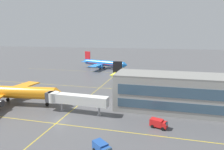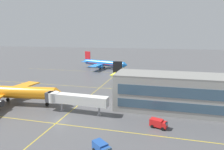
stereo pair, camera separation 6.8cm
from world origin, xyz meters
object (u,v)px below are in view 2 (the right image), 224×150
Objects in this scene: airliner_front_gate at (6,92)px; service_truck_red_van at (159,123)px; service_truck_catering at (102,148)px; airliner_second_row at (146,77)px; jet_bridge at (72,99)px; airliner_third_row at (104,63)px.

service_truck_red_van is (49.06, -4.91, -2.99)m from airliner_front_gate.
service_truck_red_van is 17.19m from service_truck_catering.
airliner_second_row is 1.76× the size of jet_bridge.
airliner_third_row is 98.39m from service_truck_catering.
jet_bridge is at bearing -114.97° from airliner_second_row.
airliner_front_gate is 1.15× the size of airliner_second_row.
service_truck_catering is at bearing -25.71° from airliner_front_gate.
airliner_third_row is at bearing 115.47° from service_truck_red_van.
service_truck_red_van is 25.48m from jet_bridge.
airliner_third_row reaches higher than service_truck_red_van.
jet_bridge is at bearing -80.09° from airliner_third_row.
service_truck_catering is at bearing -50.48° from jet_bridge.
service_truck_catering is (-3.44, -56.57, -2.44)m from airliner_second_row.
airliner_third_row is (10.69, 75.65, -0.34)m from airliner_front_gate.
service_truck_catering is (-10.35, -13.73, 0.00)m from service_truck_red_van.
service_truck_red_van is at bearing -9.15° from jet_bridge.
airliner_second_row is 49.11m from airliner_third_row.
airliner_front_gate reaches higher than airliner_second_row.
airliner_second_row is 0.97× the size of airliner_third_row.
airliner_third_row is 8.08× the size of service_truck_catering.
airliner_second_row is at bearing 99.17° from service_truck_red_van.
airliner_third_row is at bearing 81.95° from airliner_front_gate.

